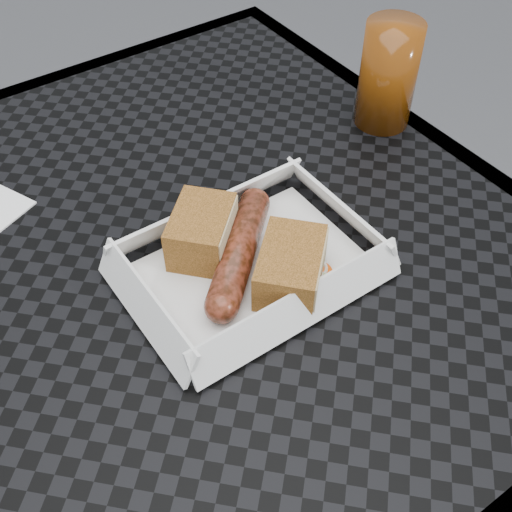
# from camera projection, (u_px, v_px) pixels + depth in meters

# --- Properties ---
(patio_table) EXTENTS (0.80, 0.80, 0.74)m
(patio_table) POSITION_uv_depth(u_px,v_px,m) (167.00, 300.00, 0.73)
(patio_table) COLOR black
(patio_table) RESTS_ON ground
(food_tray) EXTENTS (0.22, 0.15, 0.00)m
(food_tray) POSITION_uv_depth(u_px,v_px,m) (250.00, 269.00, 0.65)
(food_tray) COLOR white
(food_tray) RESTS_ON patio_table
(bratwurst) EXTENTS (0.14, 0.13, 0.03)m
(bratwurst) POSITION_uv_depth(u_px,v_px,m) (239.00, 251.00, 0.65)
(bratwurst) COLOR maroon
(bratwurst) RESTS_ON food_tray
(bread_near) EXTENTS (0.10, 0.09, 0.05)m
(bread_near) POSITION_uv_depth(u_px,v_px,m) (202.00, 232.00, 0.65)
(bread_near) COLOR #915824
(bread_near) RESTS_ON food_tray
(bread_far) EXTENTS (0.10, 0.10, 0.04)m
(bread_far) POSITION_uv_depth(u_px,v_px,m) (290.00, 267.00, 0.62)
(bread_far) COLOR #915824
(bread_far) RESTS_ON food_tray
(veg_garnish) EXTENTS (0.03, 0.03, 0.00)m
(veg_garnish) POSITION_uv_depth(u_px,v_px,m) (317.00, 278.00, 0.64)
(veg_garnish) COLOR #EE510A
(veg_garnish) RESTS_ON food_tray
(drink_glass) EXTENTS (0.07, 0.07, 0.13)m
(drink_glass) POSITION_uv_depth(u_px,v_px,m) (388.00, 75.00, 0.78)
(drink_glass) COLOR #612C08
(drink_glass) RESTS_ON patio_table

